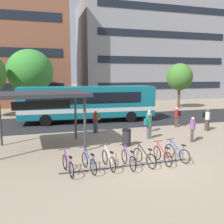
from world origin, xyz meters
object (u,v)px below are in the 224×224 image
at_px(commuter_olive_pack_5, 96,120).
at_px(street_tree_2, 180,77).
at_px(parked_bicycle_purple_0, 68,165).
at_px(commuter_teal_pack_3, 149,125).
at_px(parked_bicycle_purple_3, 128,159).
at_px(parked_bicycle_black_4, 144,157).
at_px(commuter_teal_pack_2, 149,120).
at_px(city_bus, 89,102).
at_px(parked_bicycle_red_5, 162,155).
at_px(street_tree_1, 30,72).
at_px(parked_bicycle_white_2, 109,160).
at_px(commuter_grey_pack_0, 192,127).
at_px(commuter_black_pack_4, 207,118).
at_px(parked_bicycle_blue_1, 89,163).
at_px(parked_bicycle_blue_6, 177,153).
at_px(commuter_black_pack_1, 177,116).
at_px(trash_bin, 127,137).
at_px(transit_shelter, 40,96).

distance_m(commuter_olive_pack_5, street_tree_2, 16.86).
bearing_deg(parked_bicycle_purple_0, commuter_olive_pack_5, -31.74).
bearing_deg(commuter_teal_pack_3, parked_bicycle_purple_3, -132.43).
xyz_separation_m(parked_bicycle_black_4, commuter_teal_pack_2, (3.08, 6.18, 0.55)).
height_order(city_bus, street_tree_2, street_tree_2).
xyz_separation_m(parked_bicycle_red_5, street_tree_1, (-6.65, 19.19, 4.21)).
relative_size(parked_bicycle_white_2, street_tree_2, 0.30).
relative_size(commuter_grey_pack_0, street_tree_1, 0.23).
distance_m(parked_bicycle_red_5, commuter_black_pack_4, 8.42).
bearing_deg(city_bus, parked_bicycle_purple_3, -88.54).
xyz_separation_m(parked_bicycle_blue_1, street_tree_2, (14.94, 17.10, 3.56)).
relative_size(parked_bicycle_blue_1, commuter_teal_pack_3, 1.02).
relative_size(parked_bicycle_purple_0, street_tree_2, 0.30).
bearing_deg(street_tree_2, parked_bicycle_blue_1, -131.15).
xyz_separation_m(city_bus, parked_bicycle_purple_0, (-3.11, -11.42, -1.39)).
relative_size(city_bus, street_tree_1, 1.72).
bearing_deg(parked_bicycle_red_5, commuter_grey_pack_0, -54.52).
xyz_separation_m(parked_bicycle_blue_6, commuter_black_pack_1, (4.15, 6.93, 0.56)).
relative_size(parked_bicycle_purple_0, commuter_black_pack_1, 1.04).
relative_size(commuter_black_pack_1, commuter_teal_pack_3, 0.99).
relative_size(parked_bicycle_blue_1, parked_bicycle_blue_6, 1.01).
bearing_deg(street_tree_1, city_bus, -56.27).
height_order(parked_bicycle_blue_1, parked_bicycle_black_4, same).
bearing_deg(commuter_grey_pack_0, commuter_black_pack_4, 164.04).
distance_m(parked_bicycle_purple_3, parked_bicycle_blue_6, 2.67).
bearing_deg(trash_bin, commuter_teal_pack_2, 46.24).
bearing_deg(commuter_black_pack_4, parked_bicycle_blue_6, -64.15).
relative_size(parked_bicycle_purple_3, transit_shelter, 0.31).
relative_size(commuter_teal_pack_3, commuter_olive_pack_5, 0.99).
relative_size(commuter_black_pack_4, street_tree_1, 0.24).
bearing_deg(commuter_teal_pack_3, commuter_teal_pack_2, 57.17).
relative_size(commuter_olive_pack_5, street_tree_1, 0.24).
distance_m(parked_bicycle_black_4, commuter_teal_pack_3, 4.95).
bearing_deg(parked_bicycle_blue_6, parked_bicycle_blue_1, 77.04).
bearing_deg(city_bus, commuter_olive_pack_5, -91.06).
height_order(street_tree_1, street_tree_2, street_tree_1).
bearing_deg(transit_shelter, parked_bicycle_blue_1, -67.28).
bearing_deg(street_tree_2, city_bus, -155.81).
distance_m(parked_bicycle_red_5, commuter_teal_pack_2, 6.55).
xyz_separation_m(parked_bicycle_purple_3, commuter_teal_pack_3, (3.06, 4.42, 0.57)).
bearing_deg(parked_bicycle_red_5, commuter_black_pack_4, -54.21).
relative_size(parked_bicycle_blue_6, commuter_teal_pack_2, 1.03).
bearing_deg(commuter_black_pack_4, parked_bicycle_black_4, -71.18).
bearing_deg(parked_bicycle_blue_6, commuter_teal_pack_2, -25.98).
relative_size(commuter_black_pack_1, commuter_olive_pack_5, 0.97).
height_order(parked_bicycle_white_2, commuter_grey_pack_0, commuter_grey_pack_0).
xyz_separation_m(parked_bicycle_black_4, commuter_black_pack_1, (5.99, 7.09, 0.56)).
relative_size(parked_bicycle_purple_3, parked_bicycle_red_5, 1.00).
bearing_deg(parked_bicycle_blue_1, parked_bicycle_blue_6, -99.78).
xyz_separation_m(parked_bicycle_black_4, commuter_teal_pack_3, (2.23, 4.38, 0.57)).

